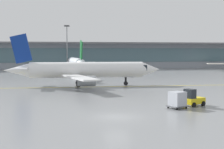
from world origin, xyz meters
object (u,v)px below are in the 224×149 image
at_px(apron_light_mast_1, 67,46).
at_px(taxiing_regional_jet, 85,70).
at_px(baggage_tug, 193,99).
at_px(gate_airplane_1, 76,63).
at_px(cargo_dolly_lead, 177,99).

bearing_deg(apron_light_mast_1, taxiing_regional_jet, -89.22).
relative_size(baggage_tug, apron_light_mast_1, 0.19).
distance_m(taxiing_regional_jet, baggage_tug, 27.10).
relative_size(gate_airplane_1, taxiing_regional_jet, 0.97).
xyz_separation_m(cargo_dolly_lead, apron_light_mast_1, (-8.61, 77.93, 7.24)).
xyz_separation_m(taxiing_regional_jet, apron_light_mast_1, (-0.70, 51.82, 5.37)).
bearing_deg(baggage_tug, taxiing_regional_jet, 87.18).
xyz_separation_m(gate_airplane_1, baggage_tug, (8.98, -64.82, -1.95)).
relative_size(gate_airplane_1, baggage_tug, 9.71).
bearing_deg(gate_airplane_1, cargo_dolly_lead, -177.51).
bearing_deg(baggage_tug, gate_airplane_1, 72.61).
relative_size(baggage_tug, cargo_dolly_lead, 1.14).
xyz_separation_m(baggage_tug, apron_light_mast_1, (-11.02, 76.79, 7.40)).
height_order(gate_airplane_1, apron_light_mast_1, apron_light_mast_1).
bearing_deg(apron_light_mast_1, gate_airplane_1, -80.32).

